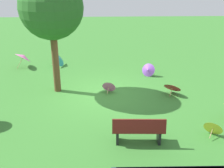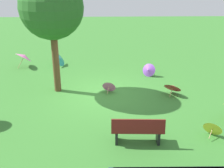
{
  "view_description": "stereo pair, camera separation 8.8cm",
  "coord_description": "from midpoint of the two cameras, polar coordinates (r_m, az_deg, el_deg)",
  "views": [
    {
      "loc": [
        -0.1,
        10.85,
        5.04
      ],
      "look_at": [
        -0.47,
        0.32,
        0.6
      ],
      "focal_mm": 44.84,
      "sensor_mm": 36.0,
      "label": 1
    },
    {
      "loc": [
        -0.19,
        10.85,
        5.04
      ],
      "look_at": [
        -0.47,
        0.32,
        0.6
      ],
      "focal_mm": 44.84,
      "sensor_mm": 36.0,
      "label": 2
    }
  ],
  "objects": [
    {
      "name": "parasol_yellow_0",
      "position": [
        9.6,
        19.74,
        -8.24
      ],
      "size": [
        0.72,
        0.67,
        0.6
      ],
      "color": "tan",
      "rests_on": "ground"
    },
    {
      "name": "parasol_teal_0",
      "position": [
        15.57,
        -10.91,
        5.01
      ],
      "size": [
        0.88,
        0.97,
        0.76
      ],
      "color": "tan",
      "rests_on": "ground"
    },
    {
      "name": "parasol_red_1",
      "position": [
        12.07,
        12.06,
        -0.54
      ],
      "size": [
        0.95,
        0.92,
        0.63
      ],
      "color": "tan",
      "rests_on": "ground"
    },
    {
      "name": "parasol_pink_1",
      "position": [
        15.77,
        -17.78,
        5.37
      ],
      "size": [
        1.26,
        1.27,
        0.95
      ],
      "color": "tan",
      "rests_on": "ground"
    },
    {
      "name": "park_bench",
      "position": [
        8.61,
        5.15,
        -9.34
      ],
      "size": [
        1.62,
        0.55,
        0.9
      ],
      "color": "maroon",
      "rests_on": "ground"
    },
    {
      "name": "ground",
      "position": [
        11.96,
        -2.52,
        -2.09
      ],
      "size": [
        40.0,
        40.0,
        0.0
      ],
      "primitive_type": "plane",
      "color": "#387A2D"
    },
    {
      "name": "shade_tree",
      "position": [
        11.57,
        -12.52,
        14.87
      ],
      "size": [
        2.55,
        2.55,
        4.84
      ],
      "color": "brown",
      "rests_on": "ground"
    },
    {
      "name": "parasol_pink_0",
      "position": [
        12.04,
        -0.8,
        -0.43
      ],
      "size": [
        0.65,
        0.61,
        0.56
      ],
      "color": "tan",
      "rests_on": "ground"
    },
    {
      "name": "parasol_purple_0",
      "position": [
        13.91,
        7.17,
        2.86
      ],
      "size": [
        0.75,
        0.66,
        0.65
      ],
      "color": "tan",
      "rests_on": "ground"
    }
  ]
}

